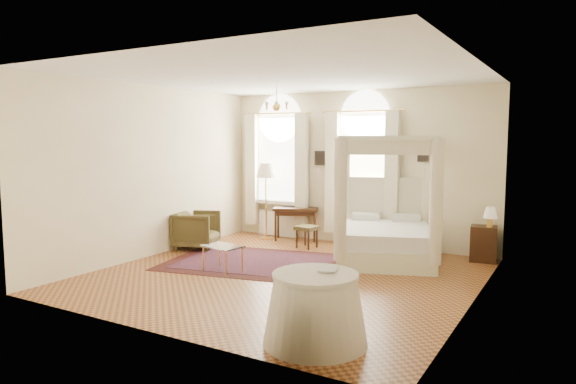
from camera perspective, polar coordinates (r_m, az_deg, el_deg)
name	(u,v)px	position (r m, az deg, el deg)	size (l,w,h in m)	color
ground	(286,275)	(8.73, -0.26, -9.21)	(6.00, 6.00, 0.00)	#9C5F2D
room_walls	(286,157)	(8.43, -0.27, 3.89)	(6.00, 6.00, 6.00)	#FFEFC2
window_left	(277,173)	(11.89, -1.18, 2.13)	(1.62, 0.27, 3.29)	silver
window_right	(362,176)	(10.96, 8.26, 1.74)	(1.62, 0.27, 3.29)	silver
chandelier	(277,106)	(9.94, -1.27, 9.55)	(0.51, 0.45, 0.50)	gold
wall_pictures	(359,157)	(11.07, 7.93, 3.87)	(2.54, 0.03, 0.39)	black
canopy_bed	(386,233)	(9.80, 10.84, -4.45)	(2.35, 2.59, 2.33)	beige
nightstand	(483,244)	(10.28, 20.89, -5.38)	(0.46, 0.42, 0.66)	black
nightstand_lamp	(490,214)	(10.09, 21.56, -2.29)	(0.25, 0.25, 0.37)	gold
writing_desk	(296,212)	(11.54, 0.89, -2.25)	(1.11, 0.86, 0.74)	black
laptop	(290,206)	(11.68, 0.21, -1.56)	(0.32, 0.21, 0.03)	black
stool	(307,230)	(10.76, 2.11, -4.20)	(0.45, 0.45, 0.46)	#4A411F
armchair	(197,230)	(10.92, -10.13, -4.15)	(0.82, 0.85, 0.77)	#463C1E
coffee_table	(223,248)	(8.94, -7.28, -6.21)	(0.74, 0.58, 0.45)	silver
floor_lamp	(266,174)	(11.60, -2.47, 1.98)	(0.45, 0.45, 1.73)	gold
oriental_rug	(256,262)	(9.61, -3.61, -7.76)	(3.61, 2.91, 0.01)	#451710
side_table	(315,309)	(5.87, 3.04, -12.86)	(1.18, 1.18, 0.80)	beige
book	(319,269)	(5.88, 3.48, -8.54)	(0.20, 0.27, 0.03)	black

